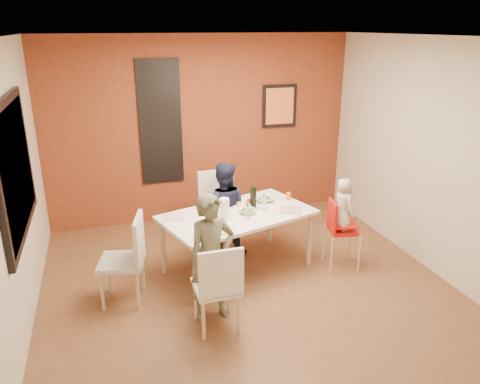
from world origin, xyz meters
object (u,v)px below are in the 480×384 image
object	(u,v)px
dining_table	(237,218)
child_near	(212,258)
child_far	(223,210)
toddler	(343,204)
wine_bottle	(253,198)
chair_near	(218,284)
paper_towel_roll	(224,209)
chair_far	(218,206)
high_chair	(339,228)
chair_left	(129,255)

from	to	relation	value
dining_table	child_near	size ratio (longest dim) A/B	1.47
child_far	toddler	distance (m)	1.47
child_near	wine_bottle	distance (m)	1.22
chair_near	paper_towel_roll	world-z (taller)	paper_towel_roll
child_near	paper_towel_roll	size ratio (longest dim) A/B	5.33
toddler	chair_near	bearing A→B (deg)	107.61
child_near	paper_towel_roll	bearing A→B (deg)	54.67
chair_near	paper_towel_roll	xyz separation A→B (m)	(0.33, 1.01, 0.34)
paper_towel_roll	wine_bottle	bearing A→B (deg)	24.42
chair_far	high_chair	size ratio (longest dim) A/B	1.19
chair_far	toddler	bearing A→B (deg)	-36.82
dining_table	chair_far	distance (m)	0.65
high_chair	chair_far	bearing A→B (deg)	62.95
chair_left	toddler	distance (m)	2.50
chair_left	child_far	size ratio (longest dim) A/B	0.78
high_chair	toddler	bearing A→B (deg)	-99.88
high_chair	paper_towel_roll	size ratio (longest dim) A/B	3.49
chair_far	high_chair	bearing A→B (deg)	-37.05
wine_bottle	paper_towel_roll	bearing A→B (deg)	-155.58
toddler	child_near	bearing A→B (deg)	100.66
chair_left	child_near	xyz separation A→B (m)	(0.76, -0.55, 0.12)
child_near	chair_near	bearing A→B (deg)	-101.69
chair_far	child_far	distance (m)	0.26
chair_near	high_chair	bearing A→B (deg)	-154.82
chair_far	child_near	distance (m)	1.60
high_chair	child_far	xyz separation A→B (m)	(-1.25, 0.70, 0.10)
child_near	child_far	world-z (taller)	child_near
chair_far	child_far	size ratio (longest dim) A/B	0.83
high_chair	toddler	world-z (taller)	toddler
high_chair	wine_bottle	bearing A→B (deg)	78.78
dining_table	chair_near	bearing A→B (deg)	-114.87
paper_towel_roll	toddler	bearing A→B (deg)	-8.41
child_near	paper_towel_roll	distance (m)	0.86
child_far	dining_table	bearing A→B (deg)	117.11
toddler	paper_towel_roll	xyz separation A→B (m)	(-1.39, 0.20, 0.02)
wine_bottle	paper_towel_roll	size ratio (longest dim) A/B	1.16
chair_near	toddler	xyz separation A→B (m)	(1.72, 0.81, 0.31)
dining_table	paper_towel_roll	bearing A→B (deg)	-148.40
dining_table	chair_left	world-z (taller)	chair_left
wine_bottle	paper_towel_roll	xyz separation A→B (m)	(-0.40, -0.18, -0.02)
high_chair	wine_bottle	size ratio (longest dim) A/B	3.01
toddler	wine_bottle	world-z (taller)	toddler
chair_left	child_near	size ratio (longest dim) A/B	0.73
chair_near	high_chair	size ratio (longest dim) A/B	1.06
dining_table	chair_far	world-z (taller)	chair_far
dining_table	wine_bottle	world-z (taller)	wine_bottle
chair_left	toddler	bearing A→B (deg)	104.11
chair_near	wine_bottle	size ratio (longest dim) A/B	3.19
child_near	wine_bottle	size ratio (longest dim) A/B	4.60
child_near	toddler	world-z (taller)	child_near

